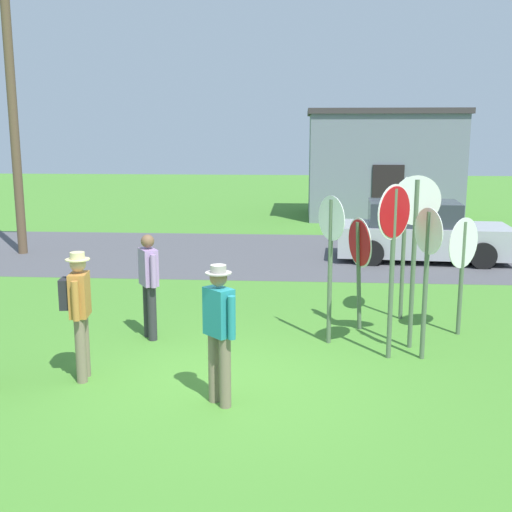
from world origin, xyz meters
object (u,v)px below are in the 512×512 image
(stop_sign_center_cluster, at_px, (427,259))
(stop_sign_tallest, at_px, (463,256))
(person_in_teal, at_px, (149,281))
(person_with_sunhat, at_px, (219,327))
(stop_sign_far_back, at_px, (331,245))
(stop_sign_rear_right, at_px, (415,232))
(stop_sign_leaning_left, at_px, (393,240))
(person_holding_notes, at_px, (79,307))
(parked_car_on_street, at_px, (420,233))
(stop_sign_nearest, at_px, (405,222))
(stop_sign_leaning_right, at_px, (359,254))
(utility_pole, at_px, (12,104))

(stop_sign_center_cluster, bearing_deg, stop_sign_tallest, 56.27)
(person_in_teal, distance_m, person_with_sunhat, 2.80)
(stop_sign_far_back, distance_m, stop_sign_tallest, 2.22)
(person_in_teal, bearing_deg, stop_sign_rear_right, -2.00)
(stop_sign_tallest, distance_m, stop_sign_rear_right, 1.24)
(stop_sign_tallest, distance_m, person_in_teal, 5.03)
(stop_sign_rear_right, xyz_separation_m, person_with_sunhat, (-2.65, -2.26, -0.81))
(stop_sign_center_cluster, relative_size, stop_sign_leaning_left, 0.87)
(stop_sign_leaning_left, bearing_deg, stop_sign_tallest, 43.10)
(stop_sign_rear_right, xyz_separation_m, person_holding_notes, (-4.60, -1.61, -0.79))
(parked_car_on_street, xyz_separation_m, stop_sign_nearest, (-1.26, -5.34, 1.05))
(stop_sign_far_back, height_order, person_holding_notes, stop_sign_far_back)
(stop_sign_nearest, relative_size, person_holding_notes, 1.44)
(stop_sign_nearest, distance_m, stop_sign_tallest, 1.22)
(stop_sign_nearest, relative_size, person_in_teal, 1.48)
(stop_sign_tallest, bearing_deg, stop_sign_leaning_right, 175.28)
(stop_sign_far_back, relative_size, person_in_teal, 1.37)
(utility_pole, height_order, stop_sign_leaning_right, utility_pole)
(stop_sign_leaning_right, bearing_deg, stop_sign_tallest, -4.72)
(utility_pole, relative_size, person_with_sunhat, 4.35)
(utility_pole, height_order, stop_sign_rear_right, utility_pole)
(stop_sign_tallest, height_order, person_in_teal, stop_sign_tallest)
(parked_car_on_street, relative_size, stop_sign_far_back, 1.90)
(person_with_sunhat, bearing_deg, stop_sign_nearest, 54.03)
(utility_pole, xyz_separation_m, stop_sign_nearest, (9.33, -5.42, -2.22))
(stop_sign_far_back, bearing_deg, person_in_teal, 179.68)
(stop_sign_center_cluster, xyz_separation_m, person_holding_notes, (-4.70, -1.13, -0.48))
(person_with_sunhat, bearing_deg, stop_sign_leaning_left, 37.97)
(utility_pole, distance_m, stop_sign_leaning_right, 10.80)
(stop_sign_far_back, bearing_deg, parked_car_on_street, 68.97)
(person_with_sunhat, bearing_deg, parked_car_on_street, 66.29)
(person_with_sunhat, bearing_deg, person_in_teal, 120.85)
(stop_sign_leaning_left, distance_m, person_in_teal, 3.84)
(stop_sign_rear_right, height_order, person_with_sunhat, stop_sign_rear_right)
(stop_sign_far_back, height_order, person_with_sunhat, stop_sign_far_back)
(person_in_teal, bearing_deg, utility_pole, 127.19)
(stop_sign_nearest, height_order, person_in_teal, stop_sign_nearest)
(stop_sign_leaning_left, relative_size, person_in_teal, 1.51)
(stop_sign_leaning_right, bearing_deg, stop_sign_center_cluster, -57.67)
(stop_sign_center_cluster, relative_size, person_in_teal, 1.31)
(stop_sign_nearest, distance_m, person_with_sunhat, 4.73)
(utility_pole, distance_m, stop_sign_rear_right, 11.76)
(person_holding_notes, height_order, person_with_sunhat, same)
(stop_sign_center_cluster, distance_m, stop_sign_tallest, 1.44)
(parked_car_on_street, bearing_deg, stop_sign_far_back, -111.03)
(stop_sign_center_cluster, bearing_deg, person_holding_notes, -166.48)
(stop_sign_center_cluster, distance_m, stop_sign_leaning_left, 0.55)
(utility_pole, xyz_separation_m, stop_sign_center_cluster, (9.34, -7.42, -2.47))
(stop_sign_leaning_left, distance_m, stop_sign_rear_right, 0.62)
(person_holding_notes, xyz_separation_m, person_in_teal, (0.51, 1.75, -0.06))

